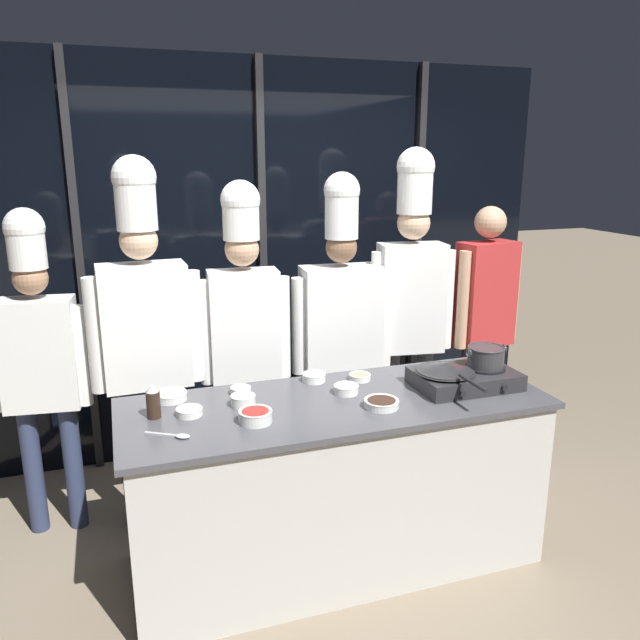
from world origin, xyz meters
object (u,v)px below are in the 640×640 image
object	(u,v)px
squeeze_bottle_soy	(153,402)
prep_bowl_noodles	(241,390)
prep_bowl_bell_pepper	(255,415)
person_guest	(485,310)
chef_line	(244,321)
chef_pastry	(341,319)
frying_pan	(445,368)
prep_bowl_bean_sprouts	(314,377)
serving_spoon_slotted	(176,436)
chef_apprentice	(411,288)
prep_bowl_soy_glaze	(381,403)
prep_bowl_mushrooms	(360,376)
prep_bowl_chicken	(189,411)
chef_sous	(145,323)
prep_bowl_garlic	(243,400)
prep_bowl_shrimp	(171,395)
stock_pot	(486,356)
chef_head	(39,351)
portable_stove	(465,378)
prep_bowl_rice	(346,388)

from	to	relation	value
squeeze_bottle_soy	prep_bowl_noodles	distance (m)	0.47
prep_bowl_bell_pepper	person_guest	distance (m)	1.95
prep_bowl_noodles	chef_line	size ratio (longest dim) A/B	0.05
chef_pastry	frying_pan	bearing A→B (deg)	113.09
prep_bowl_bean_sprouts	serving_spoon_slotted	world-z (taller)	prep_bowl_bean_sprouts
prep_bowl_bell_pepper	chef_apprentice	xyz separation A→B (m)	(1.22, 0.89, 0.32)
frying_pan	prep_bowl_soy_glaze	distance (m)	0.43
prep_bowl_mushrooms	chef_apprentice	world-z (taller)	chef_apprentice
prep_bowl_chicken	chef_sous	distance (m)	0.71
prep_bowl_garlic	serving_spoon_slotted	size ratio (longest dim) A/B	0.62
frying_pan	prep_bowl_bell_pepper	world-z (taller)	frying_pan
frying_pan	prep_bowl_bell_pepper	size ratio (longest dim) A/B	3.42
prep_bowl_shrimp	prep_bowl_noodles	bearing A→B (deg)	-5.36
stock_pot	squeeze_bottle_soy	bearing A→B (deg)	176.32
chef_sous	prep_bowl_chicken	bearing A→B (deg)	100.21
chef_apprentice	prep_bowl_bean_sprouts	bearing A→B (deg)	39.19
chef_head	chef_apprentice	bearing A→B (deg)	-173.06
prep_bowl_soy_glaze	chef_apprentice	distance (m)	1.14
prep_bowl_noodles	chef_head	bearing A→B (deg)	150.89
frying_pan	chef_pastry	bearing A→B (deg)	109.40
chef_line	frying_pan	bearing A→B (deg)	145.12
prep_bowl_soy_glaze	prep_bowl_shrimp	distance (m)	1.04
chef_sous	chef_line	xyz separation A→B (m)	(0.55, -0.00, -0.03)
prep_bowl_chicken	prep_bowl_garlic	xyz separation A→B (m)	(0.26, 0.03, 0.01)
frying_pan	serving_spoon_slotted	xyz separation A→B (m)	(-1.38, -0.13, -0.11)
prep_bowl_shrimp	chef_head	xyz separation A→B (m)	(-0.63, 0.51, 0.14)
prep_bowl_bean_sprouts	stock_pot	bearing A→B (deg)	-21.00
stock_pot	prep_bowl_soy_glaze	distance (m)	0.67
chef_head	prep_bowl_soy_glaze	bearing A→B (deg)	156.96
frying_pan	person_guest	bearing A→B (deg)	46.53
prep_bowl_noodles	chef_pastry	xyz separation A→B (m)	(0.73, 0.51, 0.18)
portable_stove	prep_bowl_chicken	distance (m)	1.42
prep_bowl_shrimp	chef_apprentice	bearing A→B (deg)	17.58
chef_line	prep_bowl_rice	bearing A→B (deg)	126.59
prep_bowl_rice	chef_apprentice	distance (m)	1.04
prep_bowl_chicken	prep_bowl_bell_pepper	bearing A→B (deg)	-32.58
prep_bowl_rice	serving_spoon_slotted	xyz separation A→B (m)	(-0.88, -0.24, -0.02)
prep_bowl_noodles	prep_bowl_soy_glaze	bearing A→B (deg)	-32.46
prep_bowl_rice	prep_bowl_chicken	xyz separation A→B (m)	(-0.79, -0.02, -0.00)
prep_bowl_rice	prep_bowl_garlic	world-z (taller)	prep_bowl_garlic
prep_bowl_garlic	prep_bowl_soy_glaze	xyz separation A→B (m)	(0.63, -0.23, -0.01)
prep_bowl_mushrooms	prep_bowl_soy_glaze	size ratio (longest dim) A/B	0.69
serving_spoon_slotted	chef_pastry	xyz separation A→B (m)	(1.10, 0.92, 0.20)
prep_bowl_noodles	prep_bowl_soy_glaze	xyz separation A→B (m)	(0.61, -0.39, 0.00)
frying_pan	chef_sous	xyz separation A→B (m)	(-1.44, 0.73, 0.18)
portable_stove	prep_bowl_soy_glaze	xyz separation A→B (m)	(-0.53, -0.12, -0.02)
chef_pastry	prep_bowl_bell_pepper	bearing A→B (deg)	53.50
prep_bowl_noodles	serving_spoon_slotted	xyz separation A→B (m)	(-0.37, -0.40, -0.01)
portable_stove	prep_bowl_mushrooms	world-z (taller)	portable_stove
portable_stove	prep_bowl_bell_pepper	bearing A→B (deg)	-175.40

